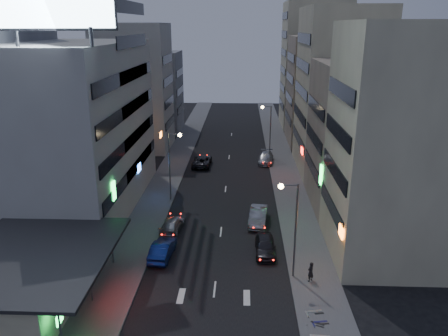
# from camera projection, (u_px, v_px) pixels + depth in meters

# --- Properties ---
(ground) EXTENTS (180.00, 180.00, 0.00)m
(ground) POSITION_uv_depth(u_px,v_px,m) (211.00, 322.00, 30.25)
(ground) COLOR black
(ground) RESTS_ON ground
(sidewalk_left) EXTENTS (4.00, 120.00, 0.12)m
(sidewalk_left) POSITION_uv_depth(u_px,v_px,m) (168.00, 177.00, 59.05)
(sidewalk_left) COLOR #4C4C4F
(sidewalk_left) RESTS_ON ground
(sidewalk_right) EXTENTS (4.00, 120.00, 0.12)m
(sidewalk_right) POSITION_uv_depth(u_px,v_px,m) (286.00, 179.00, 58.40)
(sidewalk_right) COLOR #4C4C4F
(sidewalk_right) RESTS_ON ground
(food_court) EXTENTS (11.00, 13.00, 3.88)m
(food_court) POSITION_uv_depth(u_px,v_px,m) (24.00, 277.00, 32.10)
(food_court) COLOR beige
(food_court) RESTS_ON ground
(white_building) EXTENTS (14.00, 24.00, 18.00)m
(white_building) POSITION_uv_depth(u_px,v_px,m) (67.00, 129.00, 47.13)
(white_building) COLOR #A6A6A1
(white_building) RESTS_ON ground
(shophouse_near) EXTENTS (10.00, 11.00, 20.00)m
(shophouse_near) POSITION_uv_depth(u_px,v_px,m) (397.00, 146.00, 36.51)
(shophouse_near) COLOR beige
(shophouse_near) RESTS_ON ground
(shophouse_mid) EXTENTS (11.00, 12.00, 16.00)m
(shophouse_mid) POSITION_uv_depth(u_px,v_px,m) (365.00, 136.00, 48.03)
(shophouse_mid) COLOR tan
(shophouse_mid) RESTS_ON ground
(shophouse_far) EXTENTS (10.00, 14.00, 22.00)m
(shophouse_far) POSITION_uv_depth(u_px,v_px,m) (338.00, 92.00, 59.46)
(shophouse_far) COLOR beige
(shophouse_far) RESTS_ON ground
(far_left_a) EXTENTS (11.00, 10.00, 20.00)m
(far_left_a) POSITION_uv_depth(u_px,v_px,m) (135.00, 88.00, 70.50)
(far_left_a) COLOR #A6A6A1
(far_left_a) RESTS_ON ground
(far_left_b) EXTENTS (12.00, 10.00, 15.00)m
(far_left_b) POSITION_uv_depth(u_px,v_px,m) (149.00, 92.00, 83.64)
(far_left_b) COLOR gray
(far_left_b) RESTS_ON ground
(far_right_a) EXTENTS (11.00, 12.00, 18.00)m
(far_right_a) POSITION_uv_depth(u_px,v_px,m) (322.00, 91.00, 74.31)
(far_right_a) COLOR tan
(far_right_a) RESTS_ON ground
(far_right_b) EXTENTS (12.00, 12.00, 24.00)m
(far_right_b) POSITION_uv_depth(u_px,v_px,m) (313.00, 66.00, 86.65)
(far_right_b) COLOR beige
(far_right_b) RESTS_ON ground
(street_lamp_right_near) EXTENTS (1.60, 0.44, 8.02)m
(street_lamp_right_near) POSITION_uv_depth(u_px,v_px,m) (291.00, 217.00, 34.05)
(street_lamp_right_near) COLOR #595B60
(street_lamp_right_near) RESTS_ON sidewalk_right
(street_lamp_left) EXTENTS (1.60, 0.44, 8.02)m
(street_lamp_left) POSITION_uv_depth(u_px,v_px,m) (173.00, 157.00, 49.72)
(street_lamp_left) COLOR #595B60
(street_lamp_left) RESTS_ON sidewalk_left
(street_lamp_right_far) EXTENTS (1.60, 0.44, 8.02)m
(street_lamp_right_far) POSITION_uv_depth(u_px,v_px,m) (268.00, 124.00, 66.33)
(street_lamp_right_far) COLOR #595B60
(street_lamp_right_far) RESTS_ON sidewalk_right
(parked_car_right_near) EXTENTS (1.79, 4.42, 1.50)m
(parked_car_right_near) POSITION_uv_depth(u_px,v_px,m) (265.00, 246.00, 39.18)
(parked_car_right_near) COLOR #26252A
(parked_car_right_near) RESTS_ON ground
(parked_car_right_mid) EXTENTS (2.24, 5.05, 1.61)m
(parked_car_right_mid) POSITION_uv_depth(u_px,v_px,m) (258.00, 216.00, 45.18)
(parked_car_right_mid) COLOR gray
(parked_car_right_mid) RESTS_ON ground
(parked_car_left) EXTENTS (2.70, 5.61, 1.54)m
(parked_car_left) POSITION_uv_depth(u_px,v_px,m) (202.00, 161.00, 63.78)
(parked_car_left) COLOR #242429
(parked_car_left) RESTS_ON ground
(parked_car_right_far) EXTENTS (2.59, 5.36, 1.51)m
(parked_car_right_far) POSITION_uv_depth(u_px,v_px,m) (266.00, 158.00, 65.20)
(parked_car_right_far) COLOR #979B9F
(parked_car_right_far) RESTS_ON ground
(road_car_blue) EXTENTS (1.95, 4.72, 1.52)m
(road_car_blue) POSITION_uv_depth(u_px,v_px,m) (163.00, 249.00, 38.57)
(road_car_blue) COLOR navy
(road_car_blue) RESTS_ON ground
(road_car_silver) EXTENTS (2.34, 4.75, 1.33)m
(road_car_silver) POSITION_uv_depth(u_px,v_px,m) (172.00, 225.00, 43.53)
(road_car_silver) COLOR #95999D
(road_car_silver) RESTS_ON ground
(person) EXTENTS (0.72, 0.70, 1.67)m
(person) POSITION_uv_depth(u_px,v_px,m) (311.00, 272.00, 34.69)
(person) COLOR black
(person) RESTS_ON sidewalk_right
(scooter_silver_a) EXTENTS (0.79, 2.04, 1.23)m
(scooter_silver_a) POSITION_uv_depth(u_px,v_px,m) (331.00, 328.00, 28.57)
(scooter_silver_a) COLOR #B3B4BB
(scooter_silver_a) RESTS_ON sidewalk_right
(scooter_blue) EXTENTS (0.81, 1.73, 1.02)m
(scooter_blue) POSITION_uv_depth(u_px,v_px,m) (328.00, 314.00, 30.14)
(scooter_blue) COLOR navy
(scooter_blue) RESTS_ON sidewalk_right
(scooter_black_b) EXTENTS (1.13, 1.69, 0.98)m
(scooter_black_b) POSITION_uv_depth(u_px,v_px,m) (326.00, 318.00, 29.71)
(scooter_black_b) COLOR black
(scooter_black_b) RESTS_ON sidewalk_right
(scooter_silver_b) EXTENTS (0.92, 1.90, 1.12)m
(scooter_silver_b) POSITION_uv_depth(u_px,v_px,m) (322.00, 303.00, 31.24)
(scooter_silver_b) COLOR #B2B6BA
(scooter_silver_b) RESTS_ON sidewalk_right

